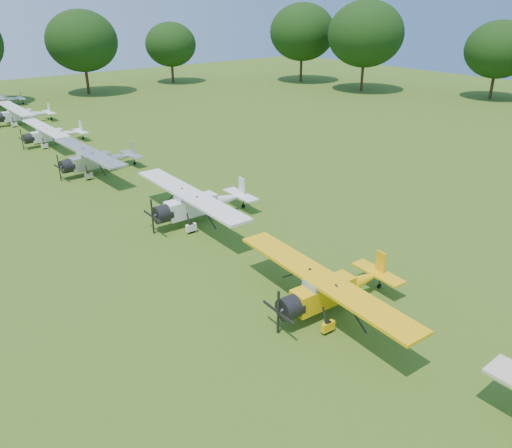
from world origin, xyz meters
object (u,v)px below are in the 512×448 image
(aircraft_3, at_px, (199,202))
(aircraft_5, at_px, (52,133))
(aircraft_4, at_px, (96,158))
(aircraft_6, at_px, (21,113))
(aircraft_2, at_px, (332,287))

(aircraft_3, relative_size, aircraft_5, 1.16)
(aircraft_3, xyz_separation_m, aircraft_4, (-1.28, 13.86, -0.07))
(aircraft_5, distance_m, aircraft_6, 11.60)
(aircraft_3, bearing_deg, aircraft_4, 96.59)
(aircraft_3, distance_m, aircraft_4, 13.92)
(aircraft_3, xyz_separation_m, aircraft_6, (-0.93, 36.97, -0.11))
(aircraft_4, xyz_separation_m, aircraft_6, (0.36, 23.11, -0.05))
(aircraft_2, distance_m, aircraft_3, 12.77)
(aircraft_2, xyz_separation_m, aircraft_4, (-0.43, 26.60, 0.02))
(aircraft_4, bearing_deg, aircraft_6, 87.14)
(aircraft_6, bearing_deg, aircraft_4, -91.38)
(aircraft_2, height_order, aircraft_5, aircraft_2)
(aircraft_3, xyz_separation_m, aircraft_5, (-1.24, 25.38, -0.18))
(aircraft_6, bearing_deg, aircraft_5, -92.04)
(aircraft_2, xyz_separation_m, aircraft_5, (-0.39, 38.12, -0.09))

